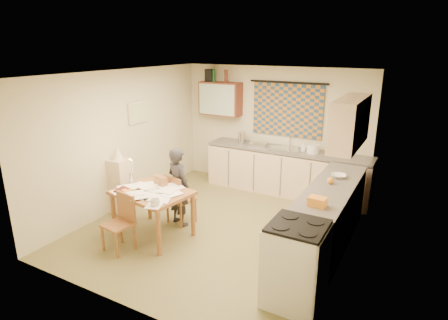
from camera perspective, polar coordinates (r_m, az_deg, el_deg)
The scene contains 44 objects.
floor at distance 6.34m, azimuth -0.68°, elevation -10.19°, with size 4.00×4.50×0.02m, color brown.
ceiling at distance 5.65m, azimuth -0.77°, elevation 13.15°, with size 4.00×4.50×0.02m, color white.
wall_back at distance 7.85m, azimuth 7.49°, elevation 4.87°, with size 4.00×0.02×2.50m, color beige.
wall_front at distance 4.18m, azimuth -16.34°, elevation -6.93°, with size 4.00×0.02×2.50m, color beige.
wall_left at distance 7.05m, azimuth -15.09°, elevation 3.00°, with size 0.02×4.50×2.50m, color beige.
wall_right at distance 5.22m, azimuth 18.84°, elevation -2.27°, with size 0.02×4.50×2.50m, color beige.
window_blind at distance 7.64m, azimuth 9.60°, elevation 7.49°, with size 1.45×0.03×1.05m, color navy.
curtain_rod at distance 7.55m, azimuth 9.76°, elevation 11.58°, with size 0.04×0.04×1.60m, color black.
wall_cabinet at distance 8.08m, azimuth -0.53°, elevation 9.33°, with size 0.90×0.34×0.70m, color #57251A.
wall_cabinet_glass at distance 7.94m, azimuth -1.14°, elevation 9.18°, with size 0.84×0.02×0.64m, color #99B2A5.
upper_cabinet_right at distance 5.63m, azimuth 18.68°, elevation 5.45°, with size 0.34×1.30×0.70m, color #D0AF90.
framed_print at distance 7.22m, azimuth -12.94°, elevation 7.14°, with size 0.04×0.50×0.40m, color beige.
print_canvas at distance 7.20m, azimuth -12.79°, elevation 7.12°, with size 0.01×0.42×0.32m, color #E9EBCD.
counter_back at distance 7.64m, azimuth 9.43°, elevation -1.79°, with size 3.30×0.62×0.92m.
counter_right at distance 5.64m, azimuth 15.07°, elevation -9.24°, with size 0.62×2.95×0.92m.
stove at distance 4.52m, azimuth 10.88°, elevation -15.31°, with size 0.65×0.65×1.00m.
sink at distance 7.53m, azimuth 9.15°, elevation 1.36°, with size 0.55×0.45×0.10m, color silver.
tap at distance 7.64m, azimuth 10.03°, elevation 2.93°, with size 0.03×0.03×0.28m, color silver.
dish_rack at distance 7.72m, azimuth 5.25°, elevation 2.43°, with size 0.35×0.30×0.06m, color silver.
kettle at distance 7.84m, azimuth 2.77°, elevation 3.41°, with size 0.18×0.18×0.24m, color silver.
mixing_bowl at distance 7.34m, azimuth 13.42°, elevation 1.65°, with size 0.24×0.24×0.16m, color white.
soap_bottle at distance 7.44m, azimuth 11.97°, elevation 2.02°, with size 0.10×0.10×0.18m, color white.
bowl at distance 6.10m, azimuth 17.10°, elevation -2.34°, with size 0.27×0.27×0.05m, color white.
orange_bag at distance 4.97m, azimuth 14.05°, elevation -6.18°, with size 0.22×0.16×0.12m, color orange.
fruit_orange at distance 5.79m, azimuth 15.91°, elevation -3.04°, with size 0.10×0.10×0.10m, color orange.
speaker at distance 8.16m, azimuth -2.16°, elevation 12.78°, with size 0.16×0.20×0.26m, color black.
bottle_green at distance 8.12m, azimuth -1.63°, elevation 12.76°, with size 0.07×0.07×0.26m, color #195926.
bottle_brown at distance 7.97m, azimuth 0.30°, elevation 12.68°, with size 0.07×0.07×0.26m, color #57251A.
dining_table at distance 6.02m, azimuth -10.74°, elevation -7.97°, with size 1.24×1.01×0.75m.
chair_far at distance 6.42m, azimuth -6.61°, elevation -7.24°, with size 0.46×0.46×0.86m.
chair_near at distance 5.79m, azimuth -15.63°, elevation -10.69°, with size 0.43×0.43×0.84m.
person at distance 6.22m, azimuth -6.94°, elevation -4.04°, with size 0.56×0.46×1.34m, color black.
shelf_stand at distance 6.93m, azimuth -15.50°, elevation -3.84°, with size 0.32×0.30×0.99m, color #D0AF90.
lampshade at distance 6.74m, azimuth -15.91°, elevation 0.98°, with size 0.20×0.20×0.22m, color beige.
letter_rack at distance 6.03m, azimuth -9.59°, elevation -3.20°, with size 0.22×0.10×0.16m, color brown.
mug at distance 5.32m, azimuth -10.45°, elevation -6.41°, with size 0.15×0.15×0.11m, color white.
magazine at distance 6.06m, azimuth -15.89°, elevation -4.25°, with size 0.21×0.26×0.02m, color maroon.
book at distance 6.09m, azimuth -14.43°, elevation -4.05°, with size 0.24×0.27×0.02m, color orange.
orange_box at distance 5.90m, azimuth -14.79°, elevation -4.66°, with size 0.12×0.08×0.04m, color orange.
eyeglasses at distance 5.59m, azimuth -12.09°, elevation -5.84°, with size 0.13×0.04×0.02m, color black.
candle_holder at distance 6.23m, azimuth -13.95°, elevation -2.72°, with size 0.06×0.06×0.18m, color silver.
candle at distance 6.15m, azimuth -13.83°, elevation -1.01°, with size 0.02×0.02×0.22m, color white.
candle_flame at distance 6.13m, azimuth -14.18°, elevation 0.10°, with size 0.02×0.02×0.02m, color #FFCC66.
papers at distance 5.84m, azimuth -10.93°, elevation -4.67°, with size 1.13×1.02×0.03m.
Camera 1 is at (2.79, -4.89, 2.91)m, focal length 30.00 mm.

